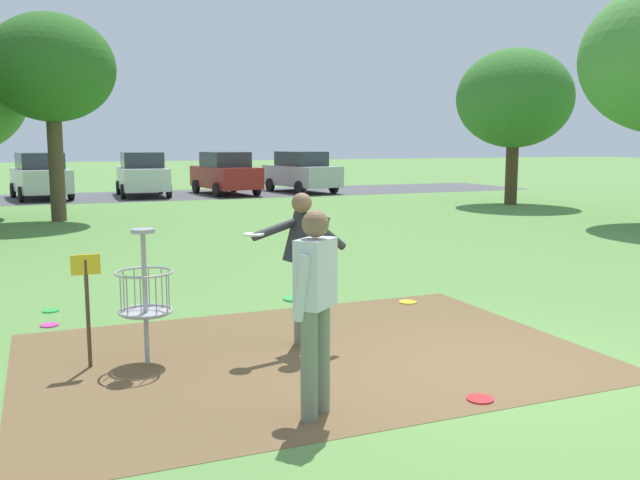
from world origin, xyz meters
name	(u,v)px	position (x,y,z in m)	size (l,w,h in m)	color
ground_plane	(490,369)	(0.00, 0.00, 0.00)	(160.00, 160.00, 0.00)	#5B8942
dirt_tee_pad	(308,355)	(-1.52, 1.10, 0.00)	(5.87, 4.05, 0.01)	brown
disc_golf_basket	(139,292)	(-3.20, 1.49, 0.75)	(0.98, 0.58, 1.39)	#9E9EA3
player_foreground_watching	(305,259)	(-1.43, 1.42, 0.99)	(1.17, 0.46, 1.71)	slate
player_throwing	(315,301)	(-2.05, -0.42, 0.97)	(0.46, 0.45, 1.71)	slate
frisbee_near_basket	(480,399)	(-0.59, -0.67, 0.01)	(0.24, 0.24, 0.02)	red
frisbee_by_tee	(49,325)	(-4.04, 3.41, 0.01)	(0.22, 0.22, 0.02)	#E53D99
frisbee_mid_grass	(51,311)	(-4.01, 4.19, 0.01)	(0.22, 0.22, 0.02)	green
frisbee_far_left	(408,302)	(0.66, 2.80, 0.01)	(0.25, 0.25, 0.02)	gold
tree_near_right	(514,99)	(11.88, 14.97, 3.79)	(4.13, 4.13, 5.57)	#4C3823
tree_far_right	(51,69)	(-3.57, 15.58, 4.28)	(3.54, 3.54, 5.83)	brown
parking_lot_strip	(143,196)	(0.00, 24.17, 0.00)	(36.00, 6.00, 0.01)	#4C4C51
parked_car_leftmost	(40,176)	(-3.98, 24.15, 0.92)	(2.40, 4.41, 1.84)	silver
parked_car_center_left	(142,174)	(-0.01, 24.04, 0.92)	(2.10, 4.26, 1.84)	silver
parked_car_center_right	(225,173)	(3.48, 23.70, 0.92)	(2.35, 4.39, 1.84)	maroon
parked_car_rightmost	(301,172)	(6.99, 23.64, 0.92)	(2.54, 4.46, 1.84)	#B2B7BC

